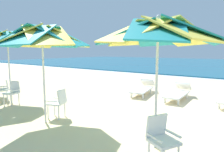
# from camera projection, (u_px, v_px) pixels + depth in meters

# --- Properties ---
(ground_plane) EXTENTS (80.00, 80.00, 0.00)m
(ground_plane) POSITION_uv_depth(u_px,v_px,m) (185.00, 116.00, 6.15)
(ground_plane) COLOR beige
(beach_umbrella_0) EXTENTS (2.48, 2.48, 2.68)m
(beach_umbrella_0) POSITION_uv_depth(u_px,v_px,m) (158.00, 33.00, 3.89)
(beach_umbrella_0) COLOR silver
(beach_umbrella_0) RESTS_ON ground
(plastic_chair_0) EXTENTS (0.61, 0.60, 0.87)m
(plastic_chair_0) POSITION_uv_depth(u_px,v_px,m) (161.00, 137.00, 3.52)
(plastic_chair_0) COLOR white
(plastic_chair_0) RESTS_ON ground
(beach_umbrella_1) EXTENTS (2.56, 2.56, 2.75)m
(beach_umbrella_1) POSITION_uv_depth(u_px,v_px,m) (42.00, 37.00, 5.35)
(beach_umbrella_1) COLOR silver
(beach_umbrella_1) RESTS_ON ground
(plastic_chair_1) EXTENTS (0.59, 0.57, 0.87)m
(plastic_chair_1) POSITION_uv_depth(u_px,v_px,m) (58.00, 102.00, 5.97)
(plastic_chair_1) COLOR white
(plastic_chair_1) RESTS_ON ground
(beach_umbrella_2) EXTENTS (2.07, 2.07, 2.81)m
(beach_umbrella_2) POSITION_uv_depth(u_px,v_px,m) (7.00, 39.00, 7.59)
(beach_umbrella_2) COLOR silver
(beach_umbrella_2) RESTS_ON ground
(plastic_chair_2) EXTENTS (0.59, 0.61, 0.87)m
(plastic_chair_2) POSITION_uv_depth(u_px,v_px,m) (4.00, 88.00, 8.03)
(plastic_chair_2) COLOR white
(plastic_chair_2) RESTS_ON ground
(plastic_chair_3) EXTENTS (0.54, 0.56, 0.87)m
(plastic_chair_3) POSITION_uv_depth(u_px,v_px,m) (13.00, 91.00, 7.49)
(plastic_chair_3) COLOR white
(plastic_chair_3) RESTS_ON ground
(sun_lounger_1) EXTENTS (0.74, 2.17, 0.62)m
(sun_lounger_1) POSITION_uv_depth(u_px,v_px,m) (178.00, 93.00, 8.27)
(sun_lounger_1) COLOR white
(sun_lounger_1) RESTS_ON ground
(sun_lounger_2) EXTENTS (1.04, 2.23, 0.62)m
(sun_lounger_2) POSITION_uv_depth(u_px,v_px,m) (143.00, 88.00, 9.25)
(sun_lounger_2) COLOR white
(sun_lounger_2) RESTS_ON ground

